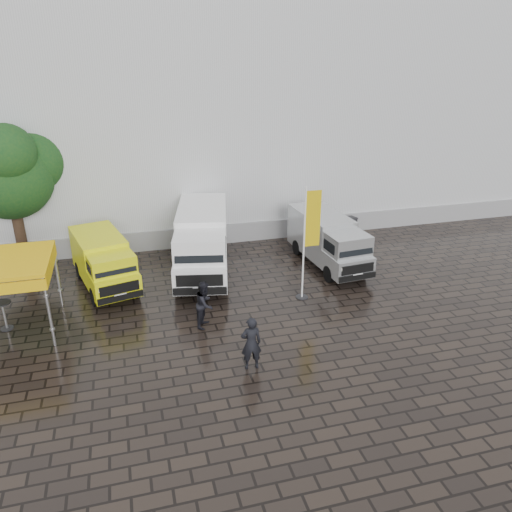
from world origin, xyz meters
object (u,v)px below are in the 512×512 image
Objects in this scene: canopy_tent at (1,266)px; flagpole at (309,238)px; wheelie_bin at (350,226)px; van_white at (202,243)px; van_yellow at (104,263)px; cocktail_table at (4,316)px; person_tent at (205,304)px; person_front at (251,343)px; van_silver at (328,242)px.

canopy_tent is 11.02m from flagpole.
canopy_tent is 17.05m from wheelie_bin.
van_white is 8.16m from canopy_tent.
wheelie_bin is at bearing -0.21° from van_yellow.
van_white is at bearing 21.71° from cocktail_table.
van_white is 4.78m from person_tent.
van_white is 7.67m from person_front.
wheelie_bin is 0.55× the size of person_front.
van_yellow is 4.48m from canopy_tent.
person_tent reaches higher than cocktail_table.
person_tent is (-6.42, -3.98, -0.27)m from van_silver.
flagpole is at bearing -32.97° from van_white.
flagpole is at bearing -131.29° from van_silver.
van_yellow is at bearing -162.70° from van_white.
wheelie_bin is at bearing -126.08° from person_front.
canopy_tent is at bearing -152.83° from van_yellow.
van_yellow is 4.26m from van_white.
person_tent is at bearing -150.69° from wheelie_bin.
person_front is at bearing -76.69° from van_white.
person_front is 1.03× the size of person_tent.
canopy_tent is at bearing 105.63° from person_tent.
person_front reaches higher than wheelie_bin.
van_white is (4.23, 0.42, 0.32)m from van_yellow.
flagpole is 5.57m from person_front.
cocktail_table is 1.09× the size of wheelie_bin.
van_silver is (5.70, -0.72, -0.24)m from van_white.
flagpole is (7.83, -3.14, 1.49)m from van_yellow.
canopy_tent reaches higher than person_front.
van_silver is 1.14× the size of flagpole.
wheelie_bin is (8.44, 2.72, -0.90)m from van_white.
person_tent is (-0.94, 2.95, -0.03)m from person_front.
canopy_tent is at bearing -27.87° from person_front.
person_tent is (6.96, -1.64, 0.34)m from cocktail_table.
van_silver is at bearing 53.59° from flagpole.
canopy_tent is (-13.11, -2.49, 1.38)m from van_silver.
van_white is 5.20m from flagpole.
flagpole is (11.02, -0.34, 0.04)m from canopy_tent.
flagpole reaches higher than wheelie_bin.
person_front is at bearing -134.15° from person_tent.
canopy_tent reaches higher than van_silver.
person_tent is at bearing -12.50° from canopy_tent.
canopy_tent is at bearing -144.89° from van_white.
flagpole reaches higher than van_silver.
van_white is 2.00× the size of canopy_tent.
van_yellow is 5.54m from person_tent.
van_yellow is 8.57m from flagpole.
flagpole is at bearing -127.25° from person_front.
cocktail_table is at bearing -174.98° from van_silver.
person_tent is (3.51, -4.28, -0.20)m from van_yellow.
canopy_tent reaches higher than cocktail_table.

